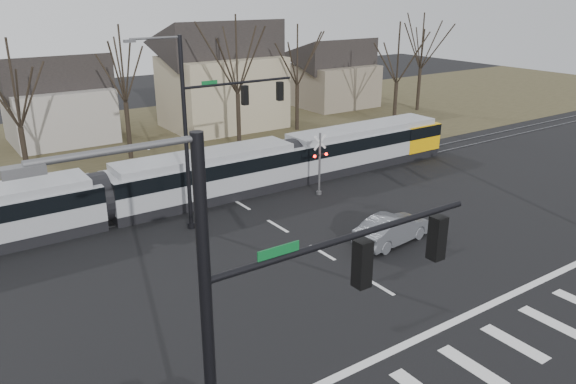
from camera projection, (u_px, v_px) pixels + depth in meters
ground at (411, 305)px, 23.10m from camera, size 140.00×140.00×0.00m
grass_verge at (136, 142)px, 47.92m from camera, size 140.00×28.00×0.01m
crosswalk at (494, 354)px, 20.00m from camera, size 27.00×2.60×0.01m
stop_line at (446, 326)px, 21.71m from camera, size 28.00×0.35×0.01m
lane_dashes at (226, 195)px, 35.51m from camera, size 0.18×30.00×0.01m
rail_pair at (227, 196)px, 35.35m from camera, size 90.00×1.52×0.06m
tram at (204, 175)px, 34.21m from camera, size 39.26×2.92×2.98m
sedan at (393, 229)px, 28.67m from camera, size 2.66×4.92×1.50m
signal_pole_near_left at (283, 345)px, 10.98m from camera, size 9.28×0.44×10.20m
signal_pole_far at (213, 122)px, 29.58m from camera, size 9.28×0.44×10.20m
rail_crossing_signal at (320, 166)px, 35.05m from camera, size 1.08×0.36×4.00m
tree_row at (183, 91)px, 42.64m from camera, size 59.20×7.20×10.00m
house_b at (57, 95)px, 47.02m from camera, size 8.64×7.56×7.65m
house_c at (221, 71)px, 51.71m from camera, size 10.80×8.64×10.10m
house_d at (334, 70)px, 61.68m from camera, size 8.64×7.56×7.65m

